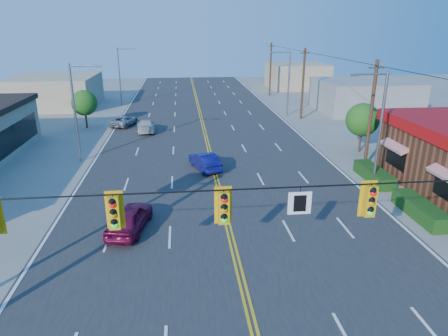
{
  "coord_description": "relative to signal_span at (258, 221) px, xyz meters",
  "views": [
    {
      "loc": [
        -2.38,
        -11.11,
        10.66
      ],
      "look_at": [
        0.17,
        12.68,
        2.2
      ],
      "focal_mm": 32.0,
      "sensor_mm": 36.0,
      "label": 1
    }
  ],
  "objects": [
    {
      "name": "bld_west_far",
      "position": [
        -19.88,
        48.0,
        -2.79
      ],
      "size": [
        11.0,
        12.0,
        4.2
      ],
      "primitive_type": "cube",
      "color": "tan",
      "rests_on": "ground"
    },
    {
      "name": "streetlight_nw",
      "position": [
        -10.67,
        48.0,
        -0.37
      ],
      "size": [
        2.55,
        0.25,
        8.0
      ],
      "color": "gray",
      "rests_on": "ground"
    },
    {
      "name": "streetlight_se",
      "position": [
        10.91,
        14.0,
        -0.37
      ],
      "size": [
        2.55,
        0.25,
        8.0
      ],
      "color": "gray",
      "rests_on": "ground"
    },
    {
      "name": "bld_east_far",
      "position": [
        19.12,
        62.0,
        -2.69
      ],
      "size": [
        10.0,
        10.0,
        4.4
      ],
      "primitive_type": "cube",
      "color": "tan",
      "rests_on": "ground"
    },
    {
      "name": "streetlight_ne",
      "position": [
        10.91,
        38.0,
        -0.37
      ],
      "size": [
        2.55,
        0.25,
        8.0
      ],
      "color": "gray",
      "rests_on": "ground"
    },
    {
      "name": "road",
      "position": [
        0.12,
        20.0,
        -4.86
      ],
      "size": [
        20.0,
        120.0,
        0.06
      ],
      "primitive_type": "cube",
      "color": "#2D2D30",
      "rests_on": "ground"
    },
    {
      "name": "car_silver",
      "position": [
        -8.8,
        34.29,
        -4.3
      ],
      "size": [
        3.09,
        4.58,
        1.17
      ],
      "primitive_type": "imported",
      "rotation": [
        0.0,
        0.0,
        2.84
      ],
      "color": "#9B9CA0",
      "rests_on": "ground"
    },
    {
      "name": "utility_pole_far",
      "position": [
        12.32,
        54.0,
        -0.69
      ],
      "size": [
        0.28,
        0.28,
        8.4
      ],
      "primitive_type": "cylinder",
      "color": "#47301E",
      "rests_on": "ground"
    },
    {
      "name": "utility_pole_mid",
      "position": [
        12.32,
        36.0,
        -0.69
      ],
      "size": [
        0.28,
        0.28,
        8.4
      ],
      "primitive_type": "cylinder",
      "color": "#47301E",
      "rests_on": "ground"
    },
    {
      "name": "bld_east_mid",
      "position": [
        22.12,
        40.0,
        -2.89
      ],
      "size": [
        12.0,
        10.0,
        4.0
      ],
      "primitive_type": "cube",
      "color": "gray",
      "rests_on": "ground"
    },
    {
      "name": "tree_west",
      "position": [
        -12.88,
        34.0,
        -2.09
      ],
      "size": [
        2.8,
        2.8,
        4.2
      ],
      "color": "#47301E",
      "rests_on": "ground"
    },
    {
      "name": "signal_span",
      "position": [
        0.0,
        0.0,
        0.0
      ],
      "size": [
        24.32,
        0.34,
        9.0
      ],
      "color": "#47301E",
      "rests_on": "ground"
    },
    {
      "name": "car_blue",
      "position": [
        -0.58,
        18.66,
        -4.22
      ],
      "size": [
        2.54,
        4.26,
        1.33
      ],
      "primitive_type": "imported",
      "rotation": [
        0.0,
        0.0,
        3.44
      ],
      "color": "navy",
      "rests_on": "ground"
    },
    {
      "name": "car_white",
      "position": [
        -6.13,
        31.36,
        -4.25
      ],
      "size": [
        2.26,
        4.54,
        1.27
      ],
      "primitive_type": "imported",
      "rotation": [
        0.0,
        0.0,
        3.25
      ],
      "color": "silver",
      "rests_on": "ground"
    },
    {
      "name": "tree_kfc_rear",
      "position": [
        13.62,
        22.0,
        -1.95
      ],
      "size": [
        2.94,
        2.94,
        4.41
      ],
      "color": "#47301E",
      "rests_on": "ground"
    },
    {
      "name": "utility_pole_near",
      "position": [
        12.32,
        18.0,
        -0.69
      ],
      "size": [
        0.28,
        0.28,
        8.4
      ],
      "primitive_type": "cylinder",
      "color": "#47301E",
      "rests_on": "ground"
    },
    {
      "name": "streetlight_sw",
      "position": [
        -10.67,
        22.0,
        -0.37
      ],
      "size": [
        2.55,
        0.25,
        8.0
      ],
      "color": "gray",
      "rests_on": "ground"
    },
    {
      "name": "car_magenta",
      "position": [
        -5.32,
        9.03,
        -4.16
      ],
      "size": [
        2.52,
        4.53,
        1.46
      ],
      "primitive_type": "imported",
      "rotation": [
        0.0,
        0.0,
        2.95
      ],
      "color": "maroon",
      "rests_on": "ground"
    }
  ]
}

